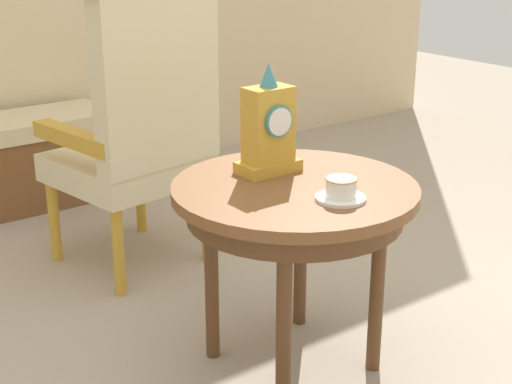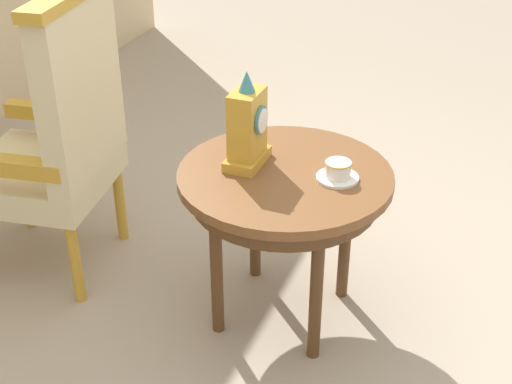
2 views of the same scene
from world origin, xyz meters
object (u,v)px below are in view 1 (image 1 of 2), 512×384
at_px(mantel_clock, 269,130).
at_px(window_bench, 16,162).
at_px(side_table, 294,207).
at_px(armchair, 141,126).
at_px(teacup_left, 341,190).

xyz_separation_m(mantel_clock, window_bench, (-0.19, 1.76, -0.51)).
bearing_deg(side_table, mantel_clock, 86.16).
xyz_separation_m(side_table, window_bench, (-0.18, 1.90, -0.31)).
xyz_separation_m(mantel_clock, armchair, (-0.03, 0.76, -0.14)).
bearing_deg(armchair, teacup_left, -87.68).
distance_m(mantel_clock, window_bench, 1.85).
xyz_separation_m(armchair, window_bench, (-0.16, 1.01, -0.37)).
xyz_separation_m(teacup_left, armchair, (-0.04, 1.07, -0.04)).
height_order(teacup_left, mantel_clock, mantel_clock).
bearing_deg(teacup_left, side_table, 96.13).
xyz_separation_m(teacup_left, window_bench, (-0.20, 2.08, -0.41)).
xyz_separation_m(side_table, mantel_clock, (0.01, 0.14, 0.21)).
height_order(side_table, teacup_left, teacup_left).
relative_size(teacup_left, mantel_clock, 0.42).
relative_size(armchair, window_bench, 1.19).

